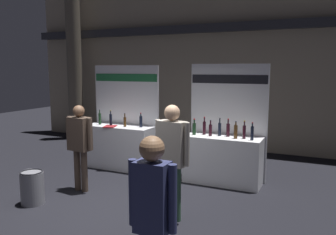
{
  "coord_description": "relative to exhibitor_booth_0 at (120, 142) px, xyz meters",
  "views": [
    {
      "loc": [
        3.09,
        -4.63,
        2.35
      ],
      "look_at": [
        0.38,
        1.25,
        1.43
      ],
      "focal_mm": 36.92,
      "sensor_mm": 36.0,
      "label": 1
    }
  ],
  "objects": [
    {
      "name": "visitor_3",
      "position": [
        2.3,
        -2.12,
        0.48
      ],
      "size": [
        0.6,
        0.28,
        1.81
      ],
      "rotation": [
        0.0,
        0.0,
        6.11
      ],
      "color": "#33563D",
      "rests_on": "ground_plane"
    },
    {
      "name": "visitor_2",
      "position": [
        3.0,
        -4.14,
        0.42
      ],
      "size": [
        0.49,
        0.23,
        1.76
      ],
      "rotation": [
        0.0,
        0.0,
        6.28
      ],
      "color": "#47382D",
      "rests_on": "ground_plane"
    },
    {
      "name": "exhibitor_booth_1",
      "position": [
        2.53,
        -0.05,
        -0.01
      ],
      "size": [
        1.64,
        0.66,
        2.45
      ],
      "color": "white",
      "rests_on": "ground_plane"
    },
    {
      "name": "ground_plane",
      "position": [
        1.31,
        -2.2,
        -0.61
      ],
      "size": [
        25.1,
        25.1,
        0.0
      ],
      "primitive_type": "plane",
      "color": "black"
    },
    {
      "name": "trash_bin",
      "position": [
        -0.18,
        -2.57,
        -0.32
      ],
      "size": [
        0.4,
        0.4,
        0.59
      ],
      "color": "slate",
      "rests_on": "ground_plane"
    },
    {
      "name": "hall_colonnade",
      "position": [
        1.31,
        3.0,
        2.52
      ],
      "size": [
        12.55,
        1.07,
        6.34
      ],
      "color": "tan",
      "rests_on": "ground_plane"
    },
    {
      "name": "exhibitor_booth_0",
      "position": [
        0.0,
        0.0,
        0.0
      ],
      "size": [
        1.74,
        0.74,
        2.43
      ],
      "color": "white",
      "rests_on": "ground_plane"
    },
    {
      "name": "visitor_0",
      "position": [
        0.17,
        -1.68,
        0.39
      ],
      "size": [
        0.6,
        0.3,
        1.67
      ],
      "rotation": [
        0.0,
        0.0,
        6.17
      ],
      "color": "#47382D",
      "rests_on": "ground_plane"
    }
  ]
}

